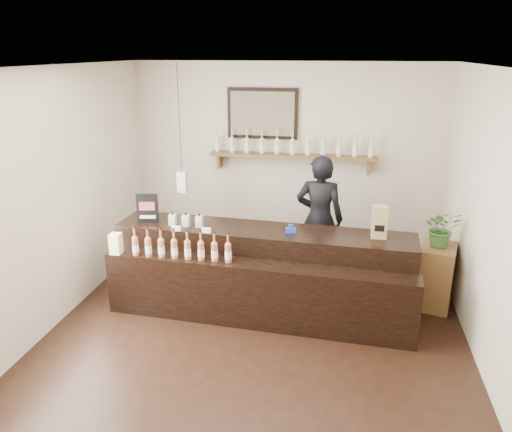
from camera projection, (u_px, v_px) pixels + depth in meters
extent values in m
plane|color=black|center=(255.00, 335.00, 5.43)|extent=(5.00, 5.00, 0.00)
plane|color=beige|center=(286.00, 161.00, 7.31)|extent=(4.50, 0.00, 4.50)
plane|color=beige|center=(169.00, 357.00, 2.65)|extent=(4.50, 0.00, 4.50)
plane|color=beige|center=(50.00, 201.00, 5.37)|extent=(0.00, 5.00, 5.00)
plane|color=beige|center=(495.00, 227.00, 4.59)|extent=(0.00, 5.00, 5.00)
plane|color=white|center=(255.00, 67.00, 4.53)|extent=(5.00, 5.00, 0.00)
cube|color=brown|center=(292.00, 156.00, 7.14)|extent=(2.40, 0.25, 0.04)
cube|color=brown|center=(220.00, 161.00, 7.39)|extent=(0.04, 0.20, 0.20)
cube|color=brown|center=(368.00, 167.00, 7.02)|extent=(0.04, 0.20, 0.20)
cube|color=black|center=(263.00, 113.00, 7.13)|extent=(1.02, 0.04, 0.72)
cube|color=#493E2F|center=(262.00, 114.00, 7.10)|extent=(0.92, 0.01, 0.62)
cube|color=white|center=(182.00, 182.00, 6.74)|extent=(0.12, 0.12, 0.28)
cylinder|color=black|center=(179.00, 119.00, 6.47)|extent=(0.01, 0.01, 1.41)
cylinder|color=beige|center=(217.00, 145.00, 7.29)|extent=(0.07, 0.07, 0.20)
cone|color=beige|center=(217.00, 136.00, 7.25)|extent=(0.07, 0.07, 0.05)
cylinder|color=beige|center=(217.00, 132.00, 7.23)|extent=(0.02, 0.02, 0.07)
cylinder|color=gold|center=(217.00, 129.00, 7.22)|extent=(0.03, 0.03, 0.02)
cylinder|color=white|center=(218.00, 146.00, 7.30)|extent=(0.07, 0.07, 0.09)
cylinder|color=beige|center=(232.00, 145.00, 7.25)|extent=(0.07, 0.07, 0.20)
cone|color=beige|center=(232.00, 137.00, 7.21)|extent=(0.07, 0.07, 0.05)
cylinder|color=beige|center=(232.00, 133.00, 7.19)|extent=(0.02, 0.02, 0.07)
cylinder|color=gold|center=(232.00, 129.00, 7.18)|extent=(0.03, 0.03, 0.02)
cylinder|color=white|center=(232.00, 147.00, 7.26)|extent=(0.07, 0.07, 0.09)
cylinder|color=beige|center=(247.00, 146.00, 7.22)|extent=(0.07, 0.07, 0.20)
cone|color=beige|center=(247.00, 137.00, 7.17)|extent=(0.07, 0.07, 0.05)
cylinder|color=beige|center=(247.00, 133.00, 7.16)|extent=(0.02, 0.02, 0.07)
cylinder|color=gold|center=(247.00, 130.00, 7.14)|extent=(0.03, 0.03, 0.02)
cylinder|color=white|center=(247.00, 147.00, 7.22)|extent=(0.07, 0.07, 0.09)
cylinder|color=beige|center=(262.00, 146.00, 7.18)|extent=(0.07, 0.07, 0.20)
cone|color=beige|center=(262.00, 138.00, 7.14)|extent=(0.07, 0.07, 0.05)
cylinder|color=beige|center=(262.00, 133.00, 7.12)|extent=(0.02, 0.02, 0.07)
cylinder|color=gold|center=(262.00, 130.00, 7.10)|extent=(0.03, 0.03, 0.02)
cylinder|color=white|center=(262.00, 148.00, 7.18)|extent=(0.07, 0.07, 0.09)
cylinder|color=beige|center=(277.00, 147.00, 7.14)|extent=(0.07, 0.07, 0.20)
cone|color=beige|center=(277.00, 138.00, 7.10)|extent=(0.07, 0.07, 0.05)
cylinder|color=beige|center=(277.00, 134.00, 7.08)|extent=(0.02, 0.02, 0.07)
cylinder|color=gold|center=(277.00, 131.00, 7.07)|extent=(0.03, 0.03, 0.02)
cylinder|color=white|center=(277.00, 148.00, 7.15)|extent=(0.07, 0.07, 0.09)
cylinder|color=beige|center=(292.00, 148.00, 7.10)|extent=(0.07, 0.07, 0.20)
cone|color=beige|center=(292.00, 139.00, 7.06)|extent=(0.07, 0.07, 0.05)
cylinder|color=beige|center=(293.00, 134.00, 7.04)|extent=(0.02, 0.02, 0.07)
cylinder|color=gold|center=(293.00, 131.00, 7.03)|extent=(0.03, 0.03, 0.02)
cylinder|color=white|center=(292.00, 149.00, 7.11)|extent=(0.07, 0.07, 0.09)
cylinder|color=beige|center=(308.00, 148.00, 7.06)|extent=(0.07, 0.07, 0.20)
cone|color=beige|center=(308.00, 139.00, 7.02)|extent=(0.07, 0.07, 0.05)
cylinder|color=beige|center=(308.00, 135.00, 7.00)|extent=(0.02, 0.02, 0.07)
cylinder|color=gold|center=(308.00, 132.00, 6.99)|extent=(0.03, 0.03, 0.02)
cylinder|color=white|center=(308.00, 149.00, 7.07)|extent=(0.07, 0.07, 0.09)
cylinder|color=beige|center=(323.00, 149.00, 7.03)|extent=(0.07, 0.07, 0.20)
cone|color=beige|center=(324.00, 140.00, 6.99)|extent=(0.07, 0.07, 0.05)
cylinder|color=beige|center=(324.00, 135.00, 6.97)|extent=(0.02, 0.02, 0.07)
cylinder|color=gold|center=(324.00, 132.00, 6.95)|extent=(0.03, 0.03, 0.02)
cylinder|color=white|center=(323.00, 150.00, 7.03)|extent=(0.07, 0.07, 0.09)
cylinder|color=beige|center=(339.00, 149.00, 6.99)|extent=(0.07, 0.07, 0.20)
cone|color=beige|center=(340.00, 140.00, 6.95)|extent=(0.07, 0.07, 0.05)
cylinder|color=beige|center=(340.00, 136.00, 6.93)|extent=(0.02, 0.02, 0.07)
cylinder|color=gold|center=(340.00, 132.00, 6.91)|extent=(0.03, 0.03, 0.02)
cylinder|color=white|center=(339.00, 151.00, 7.00)|extent=(0.07, 0.07, 0.09)
cylinder|color=beige|center=(355.00, 150.00, 6.95)|extent=(0.07, 0.07, 0.20)
cone|color=beige|center=(356.00, 141.00, 6.91)|extent=(0.07, 0.07, 0.05)
cylinder|color=beige|center=(356.00, 136.00, 6.89)|extent=(0.02, 0.02, 0.07)
cylinder|color=gold|center=(356.00, 133.00, 6.88)|extent=(0.03, 0.03, 0.02)
cylinder|color=white|center=(355.00, 151.00, 6.96)|extent=(0.07, 0.07, 0.09)
cylinder|color=beige|center=(371.00, 150.00, 6.91)|extent=(0.07, 0.07, 0.20)
cone|color=beige|center=(372.00, 141.00, 6.87)|extent=(0.07, 0.07, 0.05)
cylinder|color=beige|center=(372.00, 137.00, 6.85)|extent=(0.02, 0.02, 0.07)
cylinder|color=gold|center=(372.00, 133.00, 6.84)|extent=(0.03, 0.03, 0.02)
cylinder|color=white|center=(371.00, 152.00, 6.92)|extent=(0.07, 0.07, 0.09)
cube|color=black|center=(263.00, 268.00, 5.93)|extent=(3.51, 0.82, 0.97)
cube|color=black|center=(256.00, 294.00, 5.54)|extent=(3.49, 0.51, 0.74)
cube|color=white|center=(176.00, 228.00, 5.72)|extent=(0.10, 0.04, 0.05)
cube|color=white|center=(206.00, 230.00, 5.66)|extent=(0.10, 0.04, 0.05)
cube|color=#F2EE94|center=(116.00, 249.00, 5.68)|extent=(0.12, 0.12, 0.12)
cube|color=#F2EE94|center=(115.00, 239.00, 5.64)|extent=(0.12, 0.12, 0.12)
cube|color=beige|center=(173.00, 220.00, 5.89)|extent=(0.08, 0.08, 0.13)
cube|color=#CDA0A5|center=(171.00, 221.00, 5.85)|extent=(0.07, 0.00, 0.06)
cylinder|color=black|center=(172.00, 213.00, 5.86)|extent=(0.02, 0.02, 0.03)
cube|color=beige|center=(186.00, 221.00, 5.86)|extent=(0.08, 0.08, 0.13)
cube|color=#CDA0A5|center=(185.00, 222.00, 5.82)|extent=(0.07, 0.00, 0.06)
cylinder|color=black|center=(186.00, 214.00, 5.84)|extent=(0.02, 0.02, 0.03)
cube|color=beige|center=(199.00, 221.00, 5.83)|extent=(0.08, 0.08, 0.13)
cube|color=#CDA0A5|center=(198.00, 223.00, 5.79)|extent=(0.07, 0.00, 0.06)
cylinder|color=black|center=(199.00, 215.00, 5.81)|extent=(0.02, 0.02, 0.03)
cylinder|color=#AA6639|center=(136.00, 246.00, 5.63)|extent=(0.07, 0.07, 0.20)
cone|color=#AA6639|center=(135.00, 236.00, 5.58)|extent=(0.07, 0.07, 0.05)
cylinder|color=#AA6639|center=(134.00, 231.00, 5.57)|extent=(0.02, 0.02, 0.07)
cylinder|color=black|center=(134.00, 227.00, 5.55)|extent=(0.03, 0.03, 0.02)
cylinder|color=white|center=(136.00, 248.00, 5.63)|extent=(0.07, 0.07, 0.09)
cylinder|color=#AA6639|center=(148.00, 247.00, 5.60)|extent=(0.07, 0.07, 0.20)
cone|color=#AA6639|center=(148.00, 237.00, 5.56)|extent=(0.07, 0.07, 0.05)
cylinder|color=#AA6639|center=(147.00, 232.00, 5.54)|extent=(0.02, 0.02, 0.07)
cylinder|color=black|center=(147.00, 228.00, 5.52)|extent=(0.03, 0.03, 0.02)
cylinder|color=white|center=(149.00, 249.00, 5.61)|extent=(0.07, 0.07, 0.09)
cylinder|color=#AA6639|center=(161.00, 248.00, 5.57)|extent=(0.07, 0.07, 0.20)
cone|color=#AA6639|center=(161.00, 238.00, 5.53)|extent=(0.07, 0.07, 0.05)
cylinder|color=#AA6639|center=(160.00, 233.00, 5.51)|extent=(0.02, 0.02, 0.07)
cylinder|color=black|center=(160.00, 229.00, 5.50)|extent=(0.03, 0.03, 0.02)
cylinder|color=white|center=(161.00, 250.00, 5.58)|extent=(0.07, 0.07, 0.09)
cylinder|color=#AA6639|center=(174.00, 249.00, 5.55)|extent=(0.07, 0.07, 0.20)
cone|color=#AA6639|center=(174.00, 239.00, 5.51)|extent=(0.07, 0.07, 0.05)
cylinder|color=#AA6639|center=(174.00, 234.00, 5.49)|extent=(0.02, 0.02, 0.07)
cylinder|color=black|center=(173.00, 230.00, 5.47)|extent=(0.03, 0.03, 0.02)
cylinder|color=white|center=(175.00, 251.00, 5.55)|extent=(0.07, 0.07, 0.09)
cylinder|color=#AA6639|center=(188.00, 250.00, 5.52)|extent=(0.07, 0.07, 0.20)
cone|color=#AA6639|center=(187.00, 240.00, 5.48)|extent=(0.07, 0.07, 0.05)
cylinder|color=#AA6639|center=(187.00, 234.00, 5.46)|extent=(0.02, 0.02, 0.07)
cylinder|color=black|center=(187.00, 230.00, 5.45)|extent=(0.03, 0.03, 0.02)
cylinder|color=white|center=(188.00, 252.00, 5.53)|extent=(0.07, 0.07, 0.09)
cylinder|color=#AA6639|center=(201.00, 251.00, 5.49)|extent=(0.07, 0.07, 0.20)
cone|color=#AA6639|center=(201.00, 241.00, 5.45)|extent=(0.07, 0.07, 0.05)
cylinder|color=#AA6639|center=(200.00, 235.00, 5.43)|extent=(0.02, 0.02, 0.07)
cylinder|color=black|center=(200.00, 231.00, 5.42)|extent=(0.03, 0.03, 0.02)
cylinder|color=white|center=(201.00, 253.00, 5.50)|extent=(0.07, 0.07, 0.09)
cylinder|color=#AA6639|center=(215.00, 252.00, 5.47)|extent=(0.07, 0.07, 0.20)
cone|color=#AA6639|center=(214.00, 241.00, 5.43)|extent=(0.07, 0.07, 0.05)
cylinder|color=#AA6639|center=(214.00, 236.00, 5.41)|extent=(0.02, 0.02, 0.07)
cylinder|color=black|center=(214.00, 232.00, 5.39)|extent=(0.03, 0.03, 0.02)
cylinder|color=white|center=(215.00, 254.00, 5.47)|extent=(0.07, 0.07, 0.09)
cylinder|color=#AA6639|center=(228.00, 253.00, 5.44)|extent=(0.07, 0.07, 0.20)
cone|color=#AA6639|center=(228.00, 242.00, 5.40)|extent=(0.07, 0.07, 0.05)
cylinder|color=#AA6639|center=(228.00, 237.00, 5.38)|extent=(0.02, 0.02, 0.07)
cylinder|color=black|center=(228.00, 233.00, 5.37)|extent=(0.03, 0.03, 0.02)
cylinder|color=white|center=(228.00, 255.00, 5.45)|extent=(0.07, 0.07, 0.09)
cube|color=black|center=(147.00, 208.00, 5.94)|extent=(0.26, 0.07, 0.36)
cube|color=#96363D|center=(147.00, 206.00, 5.91)|extent=(0.18, 0.04, 0.10)
cube|color=white|center=(148.00, 217.00, 5.96)|extent=(0.18, 0.04, 0.04)
cube|color=#977B49|center=(380.00, 222.00, 5.46)|extent=(0.17, 0.13, 0.36)
cube|color=black|center=(379.00, 228.00, 5.42)|extent=(0.10, 0.00, 0.07)
cube|color=#1940B2|center=(291.00, 230.00, 5.66)|extent=(0.12, 0.07, 0.05)
cylinder|color=#1940B2|center=(291.00, 227.00, 5.65)|extent=(0.07, 0.04, 0.06)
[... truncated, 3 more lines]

